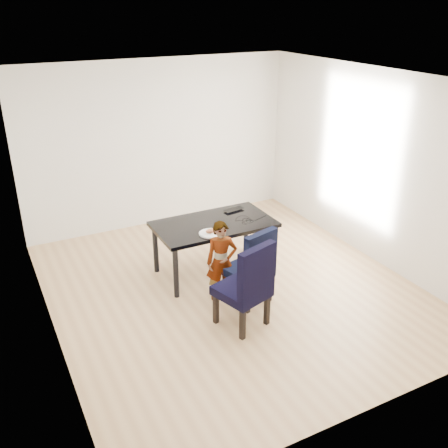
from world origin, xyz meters
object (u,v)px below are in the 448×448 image
dining_table (214,247)px  chair_right (248,265)px  plate (210,233)px  child (222,262)px  laptop (232,209)px  chair_left (242,284)px

dining_table → chair_right: chair_right is taller
chair_right → plate: 0.65m
child → dining_table: bearing=92.0°
chair_right → laptop: bearing=56.2°
chair_right → laptop: (0.39, 1.14, 0.25)m
chair_left → plate: size_ratio=3.70×
chair_left → child: size_ratio=1.02×
child → plate: 0.43m
child → laptop: bearing=76.0°
dining_table → chair_right: size_ratio=1.57×
dining_table → chair_right: bearing=-86.8°
dining_table → chair_left: bearing=-101.9°
chair_right → laptop: size_ratio=3.38×
child → plate: (0.02, 0.36, 0.23)m
dining_table → chair_left: size_ratio=1.48×
laptop → chair_right: bearing=63.3°
plate → laptop: bearing=43.0°
laptop → chair_left: bearing=57.7°
chair_left → child: (0.04, 0.59, -0.01)m
child → laptop: child is taller
chair_left → chair_right: 0.51m
dining_table → plate: (-0.20, -0.30, 0.38)m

